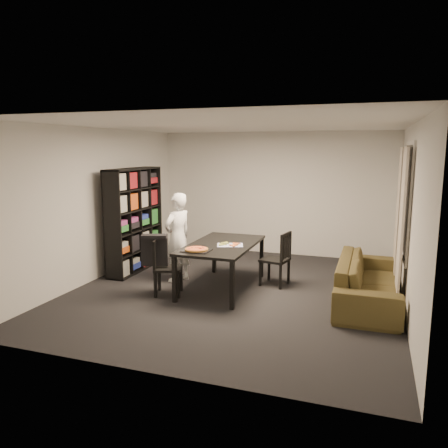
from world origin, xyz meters
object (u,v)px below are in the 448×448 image
(bookshelf, at_px, (134,220))
(dining_table, at_px, (222,248))
(chair_left, at_px, (163,263))
(sofa, at_px, (369,281))
(person, at_px, (178,237))
(chair_right, at_px, (280,255))
(baking_tray, at_px, (197,250))
(pepperoni_pizza, at_px, (196,249))

(bookshelf, xyz_separation_m, dining_table, (1.91, -0.54, -0.27))
(chair_left, distance_m, sofa, 3.12)
(dining_table, height_order, person, person)
(dining_table, bearing_deg, chair_right, 28.15)
(dining_table, bearing_deg, chair_left, -143.49)
(person, bearing_deg, baking_tray, 63.77)
(dining_table, xyz_separation_m, baking_tray, (-0.20, -0.59, 0.07))
(chair_left, bearing_deg, sofa, -95.35)
(dining_table, distance_m, person, 0.88)
(chair_left, xyz_separation_m, person, (-0.09, 0.74, 0.26))
(chair_left, xyz_separation_m, pepperoni_pizza, (0.58, -0.02, 0.27))
(chair_left, xyz_separation_m, sofa, (3.04, 0.68, -0.17))
(bookshelf, xyz_separation_m, chair_right, (2.76, -0.09, -0.44))
(bookshelf, xyz_separation_m, person, (1.05, -0.37, -0.19))
(bookshelf, xyz_separation_m, chair_left, (1.13, -1.11, -0.45))
(bookshelf, relative_size, chair_right, 2.11)
(chair_left, bearing_deg, person, -11.38)
(bookshelf, relative_size, dining_table, 1.06)
(dining_table, relative_size, chair_left, 2.03)
(bookshelf, height_order, chair_left, bookshelf)
(dining_table, distance_m, chair_left, 0.98)
(bookshelf, distance_m, dining_table, 2.00)
(bookshelf, height_order, baking_tray, bookshelf)
(bookshelf, distance_m, pepperoni_pizza, 2.06)
(chair_right, height_order, baking_tray, chair_right)
(bookshelf, xyz_separation_m, pepperoni_pizza, (1.71, -1.13, -0.18))
(chair_left, xyz_separation_m, chair_right, (1.62, 1.03, 0.01))
(bookshelf, distance_m, sofa, 4.24)
(pepperoni_pizza, bearing_deg, chair_left, 178.05)
(bookshelf, relative_size, baking_tray, 4.75)
(chair_left, bearing_deg, chair_right, -75.61)
(chair_right, xyz_separation_m, baking_tray, (-1.05, -1.04, 0.24))
(chair_right, distance_m, baking_tray, 1.49)
(person, relative_size, sofa, 0.68)
(bookshelf, bearing_deg, person, -19.51)
(baking_tray, height_order, pepperoni_pizza, pepperoni_pizza)
(person, bearing_deg, pepperoni_pizza, 63.58)
(chair_left, height_order, sofa, chair_left)
(bookshelf, height_order, chair_right, bookshelf)
(dining_table, bearing_deg, pepperoni_pizza, -108.29)
(person, xyz_separation_m, sofa, (3.12, -0.06, -0.43))
(dining_table, bearing_deg, bookshelf, 164.17)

